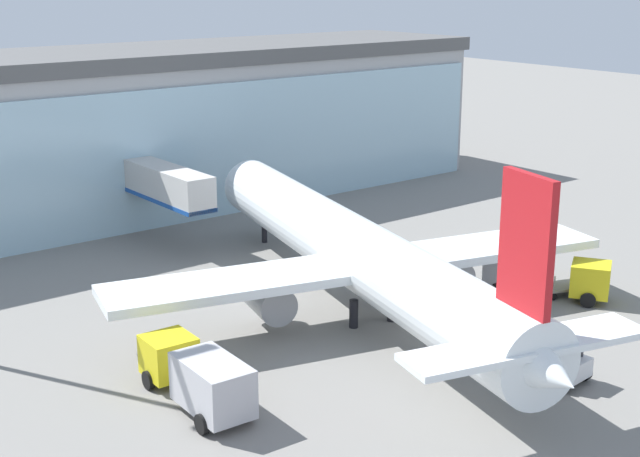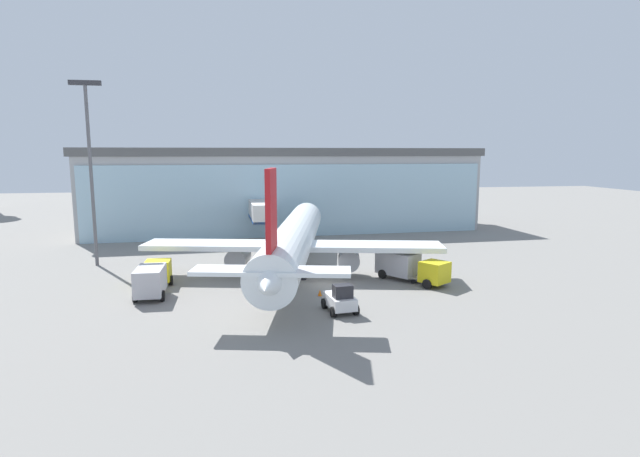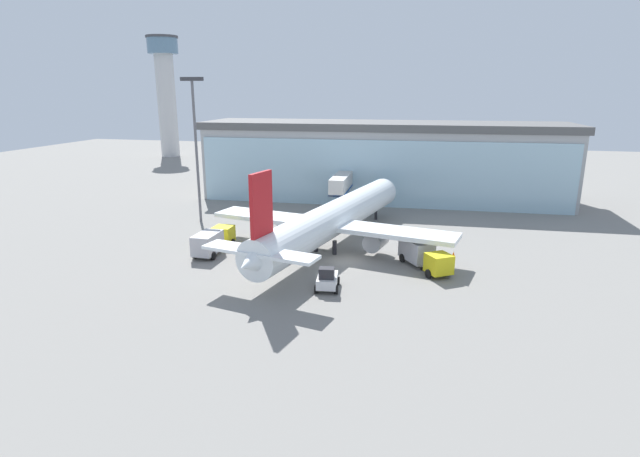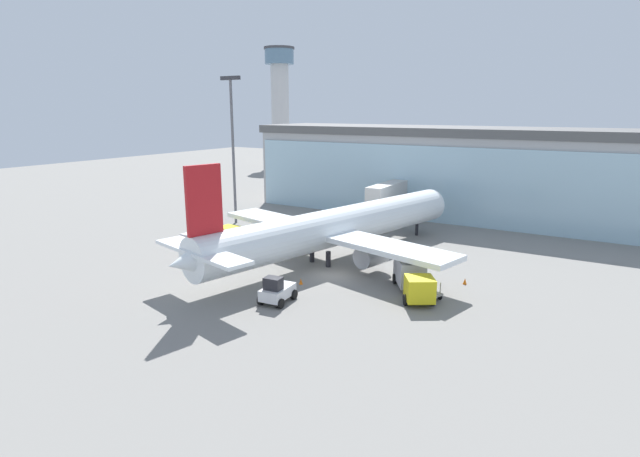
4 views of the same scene
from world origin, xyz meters
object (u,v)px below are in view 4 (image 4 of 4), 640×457
Objects in this scene: pushback_tug at (277,291)px; safety_cone_nose at (301,281)px; control_tower at (280,97)px; safety_cone_wingtip at (465,281)px; airplane at (335,228)px; catering_truck at (211,240)px; baggage_cart at (424,292)px; fuel_truck at (413,276)px; jet_bridge at (393,192)px; apron_light_mast at (233,138)px.

safety_cone_nose is at bearing 2.92° from pushback_tug.
control_tower reaches higher than safety_cone_wingtip.
airplane is 5.21× the size of catering_truck.
baggage_cart is 5.73× the size of safety_cone_nose.
control_tower reaches higher than fuel_truck.
apron_light_mast is (-18.23, -12.04, 7.31)m from jet_bridge.
apron_light_mast is at bearing 81.90° from airplane.
baggage_cart is (74.05, -78.82, -18.20)m from control_tower.
apron_light_mast is 0.52× the size of airplane.
pushback_tug is at bearing -80.27° from fuel_truck.
fuel_truck is at bearing 171.13° from baggage_cart.
airplane is 12.10× the size of baggage_cart.
catering_truck is 2.32× the size of baggage_cart.
pushback_tug is 6.17× the size of safety_cone_nose.
safety_cone_nose is (3.81, -27.95, -4.01)m from jet_bridge.
airplane is (62.16, -73.57, -15.20)m from control_tower.
apron_light_mast reaches higher than catering_truck.
apron_light_mast is at bearing 144.19° from safety_cone_nose.
airplane is at bearing 179.82° from safety_cone_wingtip.
control_tower is 107.37m from safety_cone_wingtip.
fuel_truck is (10.57, -4.60, -2.03)m from airplane.
airplane is 69.39× the size of safety_cone_nose.
fuel_truck is 2.31× the size of baggage_cart.
jet_bridge is at bearing -41.99° from control_tower.
pushback_tug is at bearing -53.32° from control_tower.
safety_cone_wingtip is (13.80, -0.04, -3.23)m from airplane.
baggage_cart reaches higher than safety_cone_nose.
jet_bridge is at bearing 174.46° from fuel_truck.
fuel_truck reaches higher than pushback_tug.
airplane is 13.06m from pushback_tug.
baggage_cart is (24.86, -0.38, -0.97)m from catering_truck.
airplane is at bearing -147.21° from fuel_truck.
jet_bridge is 23.69× the size of safety_cone_nose.
fuel_truck is (31.34, -12.47, -10.13)m from apron_light_mast.
baggage_cart is (32.66, -13.12, -11.10)m from apron_light_mast.
apron_light_mast is 29.44m from safety_cone_nose.
apron_light_mast is 35.76× the size of safety_cone_wingtip.
baggage_cart is (14.43, -25.17, -3.79)m from jet_bridge.
airplane reaches higher than catering_truck.
airplane is 14.01m from catering_truck.
pushback_tug is at bearing -41.93° from apron_light_mast.
catering_truck is at bearing -123.01° from fuel_truck.
apron_light_mast is 18.06m from catering_truck.
apron_light_mast is at bearing 175.74° from baggage_cart.
safety_cone_nose is at bearing -103.42° from fuel_truck.
catering_truck is (-12.97, -4.88, -2.03)m from airplane.
pushback_tug is 6.17× the size of safety_cone_wingtip.
control_tower reaches higher than baggage_cart.
airplane is (20.77, -7.87, -8.10)m from apron_light_mast.
pushback_tug is (4.61, -32.56, -3.31)m from jet_bridge.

